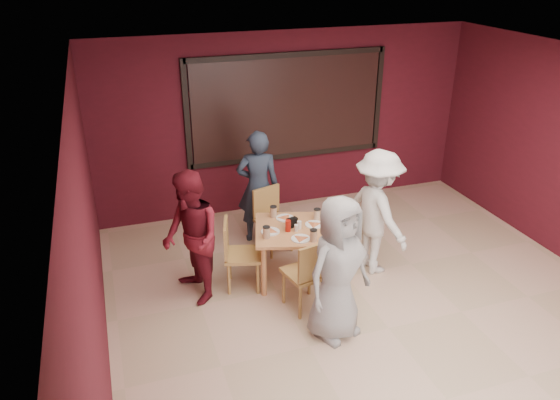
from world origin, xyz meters
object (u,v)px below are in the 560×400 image
object	(u,v)px
dining_table	(292,234)
diner_right	(377,212)
chair_left	(237,251)
diner_front	(338,269)
chair_front	(309,271)
chair_right	(341,238)
diner_left	(191,238)
chair_back	(271,216)
diner_back	(258,187)

from	to	relation	value
dining_table	diner_right	size ratio (longest dim) A/B	0.69
chair_left	diner_front	bearing A→B (deg)	-57.34
chair_left	chair_front	bearing A→B (deg)	-48.08
chair_right	dining_table	bearing A→B (deg)	-174.95
chair_right	diner_left	bearing A→B (deg)	-177.83
chair_right	diner_right	bearing A→B (deg)	-24.32
chair_front	chair_left	bearing A→B (deg)	131.92
chair_right	diner_right	distance (m)	0.59
chair_front	dining_table	bearing A→B (deg)	86.21
chair_back	diner_right	xyz separation A→B (m)	(1.11, -0.96, 0.32)
chair_back	chair_left	world-z (taller)	chair_left
chair_left	diner_back	distance (m)	1.30
diner_front	diner_left	world-z (taller)	diner_front
dining_table	chair_right	bearing A→B (deg)	5.05
dining_table	diner_right	distance (m)	1.12
chair_right	diner_front	xyz separation A→B (m)	(-0.62, -1.25, 0.39)
chair_front	diner_left	xyz separation A→B (m)	(-1.21, 0.68, 0.29)
dining_table	diner_left	bearing A→B (deg)	-179.44
chair_back	chair_left	distance (m)	1.06
chair_back	diner_left	size ratio (longest dim) A/B	0.55
chair_left	diner_left	size ratio (longest dim) A/B	0.56
diner_right	diner_front	bearing A→B (deg)	126.30
diner_right	diner_left	bearing A→B (deg)	77.61
diner_left	diner_right	distance (m)	2.36
diner_right	chair_front	bearing A→B (deg)	106.83
chair_right	diner_left	world-z (taller)	diner_left
chair_left	chair_right	size ratio (longest dim) A/B	1.17
chair_left	dining_table	bearing A→B (deg)	-3.70
dining_table	chair_back	size ratio (longest dim) A/B	1.27
chair_left	diner_front	world-z (taller)	diner_front
chair_left	chair_back	bearing A→B (deg)	48.62
chair_left	chair_right	world-z (taller)	chair_left
diner_front	diner_left	distance (m)	1.78
chair_front	diner_left	size ratio (longest dim) A/B	0.57
diner_left	chair_right	bearing A→B (deg)	81.57
diner_right	chair_back	bearing A→B (deg)	39.37
chair_left	diner_right	bearing A→B (deg)	-5.21
chair_right	diner_right	size ratio (longest dim) A/B	0.47
chair_back	diner_right	bearing A→B (deg)	-40.84
chair_front	diner_left	bearing A→B (deg)	150.62
diner_back	chair_right	bearing A→B (deg)	139.36
diner_right	chair_right	bearing A→B (deg)	55.88
chair_back	diner_right	size ratio (longest dim) A/B	0.54
chair_right	diner_right	xyz separation A→B (m)	(0.40, -0.18, 0.39)
diner_front	chair_front	bearing A→B (deg)	83.00
chair_left	diner_right	world-z (taller)	diner_right
diner_back	diner_left	distance (m)	1.64
dining_table	chair_back	bearing A→B (deg)	90.69
chair_back	chair_left	size ratio (longest dim) A/B	0.99
diner_left	chair_front	bearing A→B (deg)	50.03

